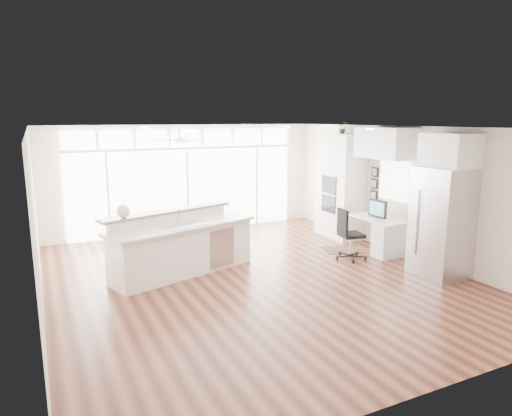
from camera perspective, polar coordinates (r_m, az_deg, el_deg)
name	(u,v)px	position (r m, az deg, el deg)	size (l,w,h in m)	color
floor	(255,278)	(8.40, -0.15, -8.77)	(7.00, 8.00, 0.02)	#482216
ceiling	(255,127)	(7.90, -0.16, 10.04)	(7.00, 8.00, 0.02)	silver
wall_back	(186,179)	(11.73, -8.72, 3.65)	(7.00, 0.04, 2.70)	white
wall_front	(431,273)	(4.88, 20.98, -7.54)	(7.00, 0.04, 2.70)	white
wall_left	(36,225)	(7.27, -25.85, -1.91)	(0.04, 8.00, 2.70)	white
wall_right	(405,191)	(10.05, 18.12, 1.99)	(0.04, 8.00, 2.70)	white
glass_wall	(187,191)	(11.72, -8.59, 2.16)	(5.80, 0.06, 2.08)	white
transom_row	(186,138)	(11.59, -8.78, 8.67)	(5.90, 0.06, 0.40)	white
desk_window	(394,180)	(10.21, 16.86, 3.33)	(0.04, 0.85, 0.85)	white
ceiling_fan	(179,136)	(10.35, -9.56, 8.92)	(1.16, 1.16, 0.32)	white
recessed_lights	(250,128)	(8.08, -0.79, 9.92)	(3.40, 3.00, 0.02)	white
oven_cabinet	(340,186)	(11.21, 10.49, 2.73)	(0.64, 1.20, 2.50)	white
desk_nook	(379,235)	(10.21, 15.13, -3.27)	(0.72, 1.30, 0.76)	white
upper_cabinets	(385,143)	(9.95, 15.88, 7.82)	(0.64, 1.30, 0.64)	white
refrigerator	(441,222)	(8.92, 22.17, -1.68)	(0.76, 0.90, 2.00)	#B9B9BE
fridge_cabinet	(450,150)	(8.79, 23.06, 6.66)	(0.64, 0.90, 0.60)	white
framed_photos	(374,184)	(10.69, 14.57, 2.97)	(0.06, 0.22, 0.80)	black
kitchen_island	(183,244)	(8.59, -9.10, -4.41)	(2.86, 1.08, 1.14)	white
rug	(343,250)	(10.28, 10.83, -5.14)	(0.86, 0.62, 0.01)	#362111
office_chair	(351,234)	(9.52, 11.83, -3.25)	(0.55, 0.51, 1.05)	black
fishbowl	(124,211)	(8.30, -16.22, -0.39)	(0.24, 0.24, 0.24)	white
monitor	(378,208)	(10.03, 14.95, -0.06)	(0.08, 0.50, 0.42)	black
keyboard	(371,218)	(9.96, 14.15, -1.28)	(0.12, 0.33, 0.02)	white
potted_plant	(342,129)	(11.10, 10.74, 9.69)	(0.25, 0.28, 0.22)	#284E21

